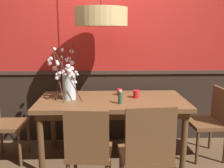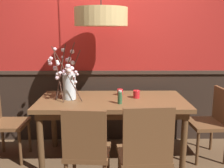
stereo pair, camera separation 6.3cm
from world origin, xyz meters
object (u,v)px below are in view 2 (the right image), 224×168
object	(u,v)px
chair_far_side_right	(127,100)
chair_head_west_end	(3,120)
dining_table	(112,106)
candle_holder_nearer_edge	(136,94)
condiment_bottle	(120,97)
chair_head_east_end	(212,119)
chair_near_side_right	(145,151)
chair_near_side_left	(87,149)
candle_holder_nearer_center	(120,92)
pendant_lamp	(101,17)
vase_with_blossoms	(68,82)

from	to	relation	value
chair_far_side_right	chair_head_west_end	world-z (taller)	chair_far_side_right
chair_far_side_right	chair_head_west_end	bearing A→B (deg)	-152.27
dining_table	chair_far_side_right	bearing A→B (deg)	74.31
candle_holder_nearer_edge	condiment_bottle	distance (m)	0.33
chair_head_east_end	chair_near_side_right	size ratio (longest dim) A/B	0.92
candle_holder_nearer_edge	chair_near_side_left	bearing A→B (deg)	-121.85
dining_table	condiment_bottle	world-z (taller)	condiment_bottle
candle_holder_nearer_center	dining_table	bearing A→B (deg)	-118.83
chair_head_west_end	pendant_lamp	xyz separation A→B (m)	(1.21, 0.08, 1.23)
dining_table	chair_head_west_end	size ratio (longest dim) A/B	1.99
chair_head_east_end	chair_near_side_right	distance (m)	1.30
candle_holder_nearer_edge	pendant_lamp	distance (m)	1.01
candle_holder_nearer_edge	pendant_lamp	bearing A→B (deg)	174.34
vase_with_blossoms	pendant_lamp	size ratio (longest dim) A/B	0.49
candle_holder_nearer_center	candle_holder_nearer_edge	size ratio (longest dim) A/B	0.84
chair_head_east_end	chair_near_side_left	world-z (taller)	chair_near_side_left
chair_head_east_end	pendant_lamp	xyz separation A→B (m)	(-1.37, 0.07, 1.23)
vase_with_blossoms	candle_holder_nearer_center	size ratio (longest dim) A/B	8.43
chair_near_side_left	condiment_bottle	distance (m)	0.77
candle_holder_nearer_center	chair_near_side_right	bearing A→B (deg)	-80.24
dining_table	vase_with_blossoms	world-z (taller)	vase_with_blossoms
chair_head_east_end	candle_holder_nearer_edge	world-z (taller)	chair_head_east_end
chair_head_east_end	chair_far_side_right	world-z (taller)	chair_far_side_right
chair_far_side_right	chair_near_side_left	xyz separation A→B (m)	(-0.47, -1.65, 0.00)
chair_head_west_end	candle_holder_nearer_center	bearing A→B (deg)	7.09
chair_near_side_right	chair_near_side_left	xyz separation A→B (m)	(-0.52, 0.05, -0.01)
chair_head_east_end	vase_with_blossoms	size ratio (longest dim) A/B	1.33
chair_near_side_left	candle_holder_nearer_edge	world-z (taller)	chair_near_side_left
chair_near_side_right	pendant_lamp	distance (m)	1.59
chair_near_side_left	chair_head_west_end	distance (m)	1.37
chair_far_side_right	chair_near_side_right	bearing A→B (deg)	-88.28
chair_far_side_right	pendant_lamp	xyz separation A→B (m)	(-0.36, -0.74, 1.21)
chair_head_east_end	pendant_lamp	world-z (taller)	pendant_lamp
chair_head_east_end	pendant_lamp	distance (m)	1.84
condiment_bottle	vase_with_blossoms	bearing A→B (deg)	159.97
dining_table	condiment_bottle	size ratio (longest dim) A/B	11.46
chair_near_side_right	pendant_lamp	xyz separation A→B (m)	(-0.41, 0.95, 1.20)
candle_holder_nearer_center	chair_far_side_right	bearing A→B (deg)	78.60
candle_holder_nearer_center	condiment_bottle	distance (m)	0.39
chair_far_side_right	chair_head_west_end	xyz separation A→B (m)	(-1.56, -0.82, -0.02)
chair_near_side_left	vase_with_blossoms	bearing A→B (deg)	108.78
chair_head_west_end	pendant_lamp	bearing A→B (deg)	3.75
chair_near_side_right	chair_near_side_left	world-z (taller)	chair_near_side_right
dining_table	vase_with_blossoms	size ratio (longest dim) A/B	2.64
chair_near_side_right	candle_holder_nearer_edge	bearing A→B (deg)	89.16
chair_head_west_end	vase_with_blossoms	xyz separation A→B (m)	(0.81, 0.01, 0.48)
candle_holder_nearer_edge	dining_table	bearing A→B (deg)	-170.96
chair_head_east_end	candle_holder_nearer_edge	xyz separation A→B (m)	(-0.94, 0.03, 0.32)
chair_far_side_right	vase_with_blossoms	xyz separation A→B (m)	(-0.76, -0.81, 0.46)
chair_head_east_end	chair_near_side_right	bearing A→B (deg)	-137.28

